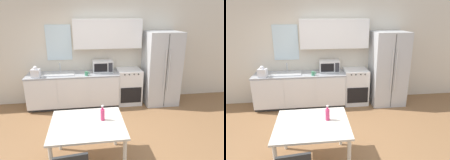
{
  "view_description": "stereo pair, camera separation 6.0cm",
  "coord_description": "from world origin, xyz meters",
  "views": [
    {
      "loc": [
        -0.22,
        -3.31,
        2.33
      ],
      "look_at": [
        0.31,
        0.49,
        1.05
      ],
      "focal_mm": 32.0,
      "sensor_mm": 36.0,
      "label": 1
    },
    {
      "loc": [
        -0.16,
        -3.32,
        2.33
      ],
      "look_at": [
        0.31,
        0.49,
        1.05
      ],
      "focal_mm": 32.0,
      "sensor_mm": 36.0,
      "label": 2
    }
  ],
  "objects": [
    {
      "name": "wall_back",
      "position": [
        0.05,
        1.95,
        1.44
      ],
      "size": [
        12.0,
        0.38,
        2.7
      ],
      "color": "beige",
      "rests_on": "ground_plane"
    },
    {
      "name": "dining_table",
      "position": [
        -0.22,
        -0.61,
        0.65
      ],
      "size": [
        1.12,
        0.97,
        0.74
      ],
      "color": "beige",
      "rests_on": "ground_plane"
    },
    {
      "name": "kitchen_sink",
      "position": [
        -0.86,
        1.63,
        0.9
      ],
      "size": [
        0.74,
        0.42,
        0.25
      ],
      "color": "#B7BABC",
      "rests_on": "kitchen_counter"
    },
    {
      "name": "grocery_bag_0",
      "position": [
        -1.38,
        1.42,
        1.01
      ],
      "size": [
        0.21,
        0.19,
        0.28
      ],
      "rotation": [
        0.0,
        0.0,
        -0.13
      ],
      "color": "white",
      "rests_on": "kitchen_counter"
    },
    {
      "name": "refrigerator",
      "position": [
        1.77,
        1.57,
        0.95
      ],
      "size": [
        0.86,
        0.81,
        1.91
      ],
      "color": "silver",
      "rests_on": "ground_plane"
    },
    {
      "name": "ground_plane",
      "position": [
        0.0,
        0.0,
        0.0
      ],
      "size": [
        12.0,
        12.0,
        0.0
      ],
      "primitive_type": "plane",
      "color": "olive"
    },
    {
      "name": "oven_range",
      "position": [
        0.92,
        1.64,
        0.47
      ],
      "size": [
        0.62,
        0.64,
        0.94
      ],
      "color": "white",
      "rests_on": "ground_plane"
    },
    {
      "name": "kitchen_counter",
      "position": [
        -0.53,
        1.62,
        0.45
      ],
      "size": [
        2.29,
        0.68,
        0.89
      ],
      "color": "#333333",
      "rests_on": "ground_plane"
    },
    {
      "name": "microwave",
      "position": [
        0.24,
        1.74,
        1.03
      ],
      "size": [
        0.52,
        0.38,
        0.29
      ],
      "color": "silver",
      "rests_on": "kitchen_counter"
    },
    {
      "name": "coffee_mug",
      "position": [
        -0.18,
        1.41,
        0.93
      ],
      "size": [
        0.12,
        0.08,
        0.1
      ],
      "color": "#3F8C66",
      "rests_on": "kitchen_counter"
    },
    {
      "name": "drink_bottle",
      "position": [
        0.02,
        -0.54,
        0.84
      ],
      "size": [
        0.07,
        0.07,
        0.25
      ],
      "color": "#DB386B",
      "rests_on": "dining_table"
    }
  ]
}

